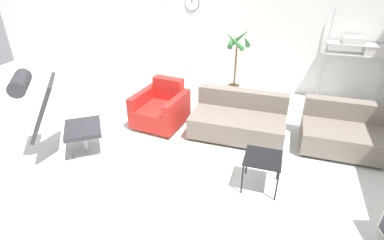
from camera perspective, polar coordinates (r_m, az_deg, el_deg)
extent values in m
plane|color=silver|center=(4.51, -2.57, -6.61)|extent=(12.00, 12.00, 0.00)
cube|color=silver|center=(6.64, 6.22, 18.15)|extent=(12.00, 0.06, 2.80)
cylinder|color=black|center=(6.72, 0.01, 21.34)|extent=(0.31, 0.01, 0.31)
cylinder|color=white|center=(6.72, 0.01, 21.34)|extent=(0.29, 0.02, 0.29)
cube|color=black|center=(6.70, -0.03, 21.69)|extent=(0.01, 0.01, 0.09)
cylinder|color=#BCB29E|center=(4.35, -5.41, -8.20)|extent=(2.01, 2.01, 0.01)
cylinder|color=#BCBCC1|center=(4.84, -19.34, -5.50)|extent=(0.61, 0.61, 0.02)
cylinder|color=#BCBCC1|center=(4.75, -19.68, -3.70)|extent=(0.06, 0.06, 0.34)
cube|color=#2D2D33|center=(4.65, -20.11, -1.50)|extent=(0.76, 0.78, 0.06)
cube|color=#2D2D33|center=(4.53, -26.48, 2.17)|extent=(0.69, 0.74, 0.78)
cylinder|color=#2D2D33|center=(4.43, -29.94, 6.16)|extent=(0.48, 0.56, 0.21)
cube|color=silver|center=(5.29, -5.93, -0.57)|extent=(0.71, 0.75, 0.06)
cube|color=red|center=(5.20, -6.03, 1.20)|extent=(0.63, 0.89, 0.31)
cube|color=red|center=(5.31, -4.49, 6.02)|extent=(0.55, 0.24, 0.39)
cube|color=red|center=(5.01, -2.84, 1.57)|extent=(0.22, 0.84, 0.52)
cube|color=red|center=(5.31, -9.16, 2.88)|extent=(0.22, 0.84, 0.52)
cube|color=black|center=(5.01, 8.54, -2.65)|extent=(1.34, 0.73, 0.05)
cube|color=#70665B|center=(4.91, 8.70, -0.73)|extent=(1.49, 0.85, 0.34)
cube|color=#70665B|center=(5.05, 9.60, 4.12)|extent=(1.48, 0.21, 0.30)
cube|color=black|center=(5.14, 26.26, -4.75)|extent=(1.07, 0.72, 0.05)
cube|color=#70665B|center=(5.04, 26.72, -2.91)|extent=(1.19, 0.85, 0.34)
cube|color=#70665B|center=(5.19, 27.11, 1.86)|extent=(1.19, 0.21, 0.30)
cube|color=black|center=(3.78, 13.38, -7.03)|extent=(0.45, 0.45, 0.02)
cylinder|color=black|center=(3.77, 9.54, -11.11)|extent=(0.02, 0.02, 0.43)
cylinder|color=black|center=(3.76, 15.84, -12.05)|extent=(0.02, 0.02, 0.43)
cylinder|color=black|center=(4.09, 10.44, -7.55)|extent=(0.02, 0.02, 0.43)
cylinder|color=black|center=(4.08, 16.18, -8.40)|extent=(0.02, 0.02, 0.43)
cylinder|color=silver|center=(6.36, 7.93, 5.53)|extent=(0.26, 0.26, 0.25)
cylinder|color=#382819|center=(6.31, 8.00, 6.49)|extent=(0.24, 0.24, 0.02)
cylinder|color=brown|center=(6.17, 8.26, 10.06)|extent=(0.04, 0.04, 0.81)
cone|color=#2D6B33|center=(5.99, 10.33, 14.51)|extent=(0.13, 0.42, 0.31)
cone|color=#2D6B33|center=(6.17, 9.15, 15.29)|extent=(0.40, 0.16, 0.36)
cone|color=#2D6B33|center=(6.04, 7.39, 14.60)|extent=(0.12, 0.31, 0.26)
cone|color=#2D6B33|center=(5.85, 8.16, 14.61)|extent=(0.43, 0.14, 0.36)
cylinder|color=#BCBCC1|center=(6.57, 24.02, 11.08)|extent=(0.03, 0.03, 1.76)
cube|color=silver|center=(6.52, 29.29, 10.80)|extent=(1.20, 0.28, 0.02)
cube|color=silver|center=(6.48, 29.69, 12.36)|extent=(1.20, 0.28, 0.02)
cube|color=beige|center=(6.55, 31.69, 11.16)|extent=(0.42, 0.24, 0.17)
cube|color=silver|center=(6.42, 28.44, 13.23)|extent=(0.38, 0.24, 0.12)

